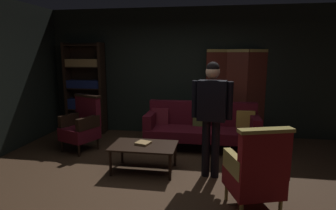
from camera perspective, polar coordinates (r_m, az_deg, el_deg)
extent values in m
plane|color=#3D2819|center=(4.33, -1.76, -14.42)|extent=(10.00, 10.00, 0.00)
cube|color=black|center=(6.36, 2.40, 6.66)|extent=(7.20, 0.10, 2.80)
cube|color=#5B2319|center=(6.15, 9.64, 2.18)|extent=(0.43, 0.21, 1.90)
cube|color=tan|center=(6.09, 9.91, 10.77)|extent=(0.44, 0.22, 0.06)
cube|color=#5B2319|center=(6.19, 13.61, 2.08)|extent=(0.44, 0.18, 1.90)
cube|color=tan|center=(6.13, 13.98, 10.62)|extent=(0.45, 0.19, 0.06)
cube|color=#5B2319|center=(6.27, 17.39, 2.00)|extent=(0.41, 0.25, 1.90)
cube|color=tan|center=(6.21, 17.85, 10.42)|extent=(0.42, 0.26, 0.06)
cube|color=black|center=(6.93, -19.53, 3.27)|extent=(0.06, 0.32, 2.05)
cube|color=black|center=(6.57, -13.09, 3.23)|extent=(0.06, 0.32, 2.05)
cube|color=black|center=(6.88, -15.86, 3.42)|extent=(0.90, 0.02, 2.05)
cube|color=black|center=(6.92, -15.99, -4.69)|extent=(0.86, 0.30, 0.02)
cube|color=black|center=(6.82, -16.19, -0.77)|extent=(0.86, 0.30, 0.02)
cube|color=navy|center=(6.78, -16.32, 0.26)|extent=(0.78, 0.22, 0.23)
cube|color=black|center=(6.74, -16.40, 3.26)|extent=(0.86, 0.30, 0.02)
cube|color=navy|center=(6.71, -16.51, 4.08)|extent=(0.78, 0.22, 0.18)
cube|color=black|center=(6.70, -16.61, 7.35)|extent=(0.86, 0.30, 0.02)
cube|color=#9E7A47|center=(6.68, -16.73, 8.16)|extent=(0.78, 0.22, 0.17)
cube|color=black|center=(6.70, -16.83, 11.47)|extent=(0.86, 0.30, 0.02)
cylinder|color=black|center=(5.32, -3.86, -8.32)|extent=(0.07, 0.07, 0.22)
cylinder|color=black|center=(5.24, 17.08, -9.05)|extent=(0.07, 0.07, 0.22)
cylinder|color=black|center=(5.88, -2.53, -6.47)|extent=(0.07, 0.07, 0.22)
cylinder|color=black|center=(5.81, 16.29, -7.10)|extent=(0.07, 0.07, 0.22)
cube|color=#4C0F19|center=(5.42, 6.72, -5.69)|extent=(2.10, 0.76, 0.20)
cube|color=#4C0F19|center=(5.64, 6.94, -1.60)|extent=(2.10, 0.18, 0.46)
cube|color=#4C0F19|center=(5.48, -3.52, -2.95)|extent=(0.16, 0.68, 0.26)
cube|color=#4C0F19|center=(5.41, 17.22, -3.60)|extent=(0.16, 0.68, 0.26)
cube|color=maroon|center=(5.64, -1.58, -2.35)|extent=(0.34, 0.15, 0.35)
cube|color=#4C5123|center=(5.55, 6.87, -2.64)|extent=(0.35, 0.18, 0.35)
cube|color=#B79338|center=(5.58, 15.43, -2.88)|extent=(0.36, 0.18, 0.34)
cylinder|color=black|center=(4.38, -11.55, -11.49)|extent=(0.04, 0.04, 0.39)
cylinder|color=black|center=(4.16, 0.40, -12.47)|extent=(0.04, 0.04, 0.39)
cylinder|color=black|center=(4.86, -9.28, -9.20)|extent=(0.04, 0.04, 0.39)
cylinder|color=black|center=(4.66, 1.44, -9.92)|extent=(0.04, 0.04, 0.39)
cube|color=black|center=(4.42, -4.88, -8.21)|extent=(1.00, 0.64, 0.03)
cylinder|color=tan|center=(3.94, 18.26, -15.82)|extent=(0.04, 0.04, 0.22)
cylinder|color=tan|center=(3.77, 11.73, -16.77)|extent=(0.04, 0.04, 0.22)
cylinder|color=tan|center=(3.59, 21.75, -18.81)|extent=(0.04, 0.04, 0.22)
cube|color=maroon|center=(3.56, 16.79, -14.56)|extent=(0.71, 0.71, 0.24)
cube|color=maroon|center=(3.23, 18.93, -9.87)|extent=(0.57, 0.29, 0.54)
cube|color=tan|center=(3.14, 19.24, -4.89)|extent=(0.61, 0.31, 0.04)
cube|color=tan|center=(3.58, 20.52, -10.66)|extent=(0.24, 0.50, 0.22)
cube|color=tan|center=(3.38, 13.24, -11.53)|extent=(0.24, 0.50, 0.22)
cylinder|color=black|center=(5.67, -20.61, -7.79)|extent=(0.04, 0.04, 0.22)
cylinder|color=black|center=(5.32, -17.56, -8.78)|extent=(0.04, 0.04, 0.22)
cylinder|color=black|center=(5.94, -17.07, -6.75)|extent=(0.04, 0.04, 0.22)
cylinder|color=black|center=(5.61, -13.97, -7.60)|extent=(0.04, 0.04, 0.22)
cube|color=#4C0F19|center=(5.57, -17.43, -5.46)|extent=(0.73, 0.73, 0.24)
cube|color=#4C0F19|center=(5.62, -15.87, -1.13)|extent=(0.56, 0.33, 0.54)
cube|color=black|center=(5.57, -16.02, 1.80)|extent=(0.60, 0.35, 0.04)
cube|color=black|center=(5.69, -19.13, -2.82)|extent=(0.28, 0.50, 0.22)
cube|color=black|center=(5.33, -15.88, -3.51)|extent=(0.28, 0.50, 0.22)
cylinder|color=black|center=(4.24, 9.55, -8.81)|extent=(0.12, 0.12, 0.86)
cylinder|color=black|center=(4.26, 7.67, -8.66)|extent=(0.12, 0.12, 0.86)
cube|color=maroon|center=(4.12, 8.78, -2.55)|extent=(0.34, 0.21, 0.09)
cube|color=black|center=(4.08, 8.88, 0.88)|extent=(0.43, 0.27, 0.58)
cube|color=white|center=(4.18, 9.13, 1.51)|extent=(0.14, 0.03, 0.41)
cube|color=maroon|center=(4.15, 9.23, 4.66)|extent=(0.09, 0.03, 0.04)
cylinder|color=black|center=(4.04, 12.38, 0.83)|extent=(0.09, 0.09, 0.54)
cylinder|color=black|center=(4.12, 5.45, 1.20)|extent=(0.09, 0.09, 0.54)
sphere|color=tan|center=(4.03, 9.04, 6.64)|extent=(0.20, 0.20, 0.20)
sphere|color=black|center=(4.03, 9.06, 7.35)|extent=(0.18, 0.18, 0.18)
cube|color=#9E7A47|center=(4.45, -5.04, -7.67)|extent=(0.25, 0.25, 0.03)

